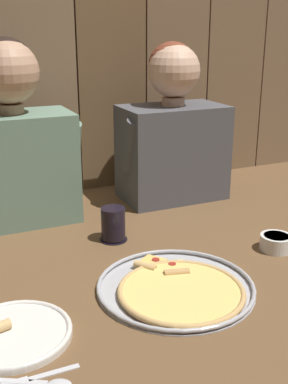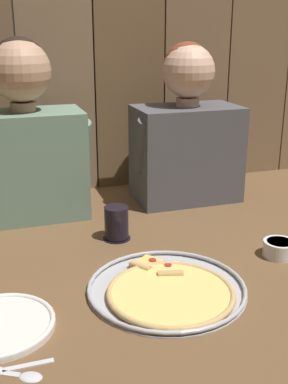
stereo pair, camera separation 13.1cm
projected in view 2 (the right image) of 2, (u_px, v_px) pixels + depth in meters
ground_plane at (158, 267)px, 1.28m from camera, size 3.20×3.20×0.00m
pizza_tray at (168, 289)px, 1.15m from camera, size 0.38×0.38×0.03m
drinking_glass at (116, 223)px, 1.44m from camera, size 0.08×0.08×0.10m
dipping_bowl at (279, 248)px, 1.33m from camera, size 0.09×0.09×0.04m
table_knife at (11, 368)px, 0.90m from camera, size 0.16×0.02×0.01m
table_spoon at (19, 374)px, 0.88m from camera, size 0.13×0.08×0.01m
diner_left at (26, 138)px, 1.55m from camera, size 0.40×0.22×0.58m
diner_right at (187, 132)px, 1.72m from camera, size 0.41×0.22×0.56m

